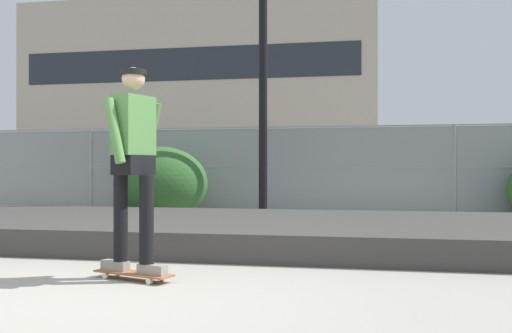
{
  "coord_description": "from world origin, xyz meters",
  "views": [
    {
      "loc": [
        2.21,
        -4.34,
        1.03
      ],
      "look_at": [
        0.42,
        4.7,
        1.03
      ],
      "focal_mm": 41.02,
      "sensor_mm": 36.0,
      "label": 1
    }
  ],
  "objects": [
    {
      "name": "gravel_berm",
      "position": [
        0.0,
        3.47,
        0.16
      ],
      "size": [
        12.53,
        3.69,
        0.32
      ],
      "primitive_type": "cube",
      "color": "#3D3A38",
      "rests_on": "ground_plane"
    },
    {
      "name": "parked_car_mid",
      "position": [
        2.51,
        11.05,
        0.84
      ],
      "size": [
        4.51,
        2.16,
        1.66
      ],
      "color": "#474C54",
      "rests_on": "ground_plane"
    },
    {
      "name": "skater",
      "position": [
        0.08,
        0.65,
        1.14
      ],
      "size": [
        0.71,
        0.62,
        1.87
      ],
      "color": "gray",
      "rests_on": "skateboard"
    },
    {
      "name": "ground_plane",
      "position": [
        0.0,
        0.0,
        0.0
      ],
      "size": [
        120.0,
        120.0,
        0.0
      ],
      "primitive_type": "plane",
      "color": "#9E998E"
    },
    {
      "name": "library_building",
      "position": [
        -11.66,
        45.33,
        7.12
      ],
      "size": [
        28.64,
        14.23,
        14.24
      ],
      "color": "#9E9384",
      "rests_on": "ground_plane"
    },
    {
      "name": "street_lamp",
      "position": [
        0.22,
        6.4,
        4.13
      ],
      "size": [
        0.44,
        0.44,
        6.62
      ],
      "color": "black",
      "rests_on": "ground_plane"
    },
    {
      "name": "shrub_left",
      "position": [
        -1.76,
        6.28,
        0.71
      ],
      "size": [
        1.83,
        1.5,
        1.41
      ],
      "color": "#2D5B28",
      "rests_on": "ground_plane"
    },
    {
      "name": "chain_fence",
      "position": [
        -0.0,
        7.46,
        0.93
      ],
      "size": [
        22.83,
        0.06,
        1.85
      ],
      "color": "gray",
      "rests_on": "ground_plane"
    },
    {
      "name": "parked_car_near",
      "position": [
        -3.27,
        11.48,
        0.84
      ],
      "size": [
        4.54,
        2.24,
        1.66
      ],
      "color": "navy",
      "rests_on": "ground_plane"
    },
    {
      "name": "skateboard",
      "position": [
        0.08,
        0.65,
        0.06
      ],
      "size": [
        0.82,
        0.44,
        0.07
      ],
      "color": "#9E5B33",
      "rests_on": "ground_plane"
    }
  ]
}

